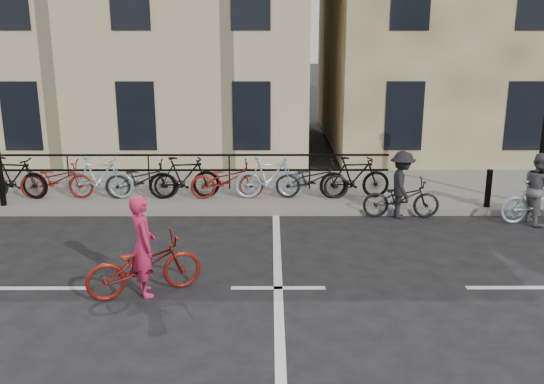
{
  "coord_description": "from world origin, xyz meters",
  "views": [
    {
      "loc": [
        -0.13,
        -9.46,
        4.33
      ],
      "look_at": [
        -0.1,
        2.15,
        1.1
      ],
      "focal_mm": 40.0,
      "sensor_mm": 36.0,
      "label": 1
    }
  ],
  "objects": [
    {
      "name": "cyclist_dark",
      "position": [
        2.88,
        3.9,
        0.61
      ],
      "size": [
        1.76,
        1.02,
        1.56
      ],
      "rotation": [
        0.0,
        0.0,
        1.55
      ],
      "color": "black",
      "rests_on": "ground"
    },
    {
      "name": "cyclist_grey",
      "position": [
        5.82,
        3.46,
        0.65
      ],
      "size": [
        1.7,
        0.83,
        1.61
      ],
      "rotation": [
        0.0,
        0.0,
        1.66
      ],
      "color": "#87A7B1",
      "rests_on": "ground"
    },
    {
      "name": "parked_bikes",
      "position": [
        -2.82,
        5.04,
        0.65
      ],
      "size": [
        11.45,
        1.23,
        1.05
      ],
      "color": "black",
      "rests_on": "sidewalk"
    },
    {
      "name": "building_west",
      "position": [
        -9.0,
        13.0,
        5.15
      ],
      "size": [
        20.0,
        10.0,
        10.0
      ],
      "primitive_type": "cube",
      "color": "#C5B685",
      "rests_on": "sidewalk"
    },
    {
      "name": "ground",
      "position": [
        0.0,
        0.0,
        0.0
      ],
      "size": [
        120.0,
        120.0,
        0.0
      ],
      "primitive_type": "plane",
      "color": "black",
      "rests_on": "ground"
    },
    {
      "name": "bollard_east",
      "position": [
        5.0,
        4.25,
        0.6
      ],
      "size": [
        0.14,
        0.14,
        0.9
      ],
      "primitive_type": "cylinder",
      "color": "black",
      "rests_on": "sidewalk"
    },
    {
      "name": "sidewalk",
      "position": [
        -4.0,
        6.0,
        0.07
      ],
      "size": [
        46.0,
        4.0,
        0.15
      ],
      "primitive_type": "cube",
      "color": "slate",
      "rests_on": "ground"
    },
    {
      "name": "cyclist_pink",
      "position": [
        -2.21,
        -0.19,
        0.59
      ],
      "size": [
        2.02,
        1.39,
        1.7
      ],
      "rotation": [
        0.0,
        0.0,
        1.99
      ],
      "color": "maroon",
      "rests_on": "ground"
    }
  ]
}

